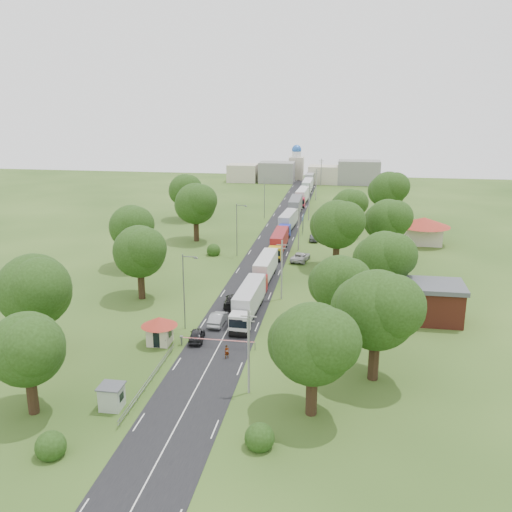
% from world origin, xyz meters
% --- Properties ---
extents(ground, '(260.00, 260.00, 0.00)m').
position_xyz_m(ground, '(0.00, 0.00, 0.00)').
color(ground, '#284517').
rests_on(ground, ground).
extents(road, '(8.00, 200.00, 0.04)m').
position_xyz_m(road, '(0.00, 20.00, 0.00)').
color(road, black).
rests_on(road, ground).
extents(boom_barrier, '(9.22, 0.35, 1.18)m').
position_xyz_m(boom_barrier, '(-1.36, -25.00, 0.89)').
color(boom_barrier, slate).
rests_on(boom_barrier, ground).
extents(guard_booth, '(4.40, 4.40, 3.45)m').
position_xyz_m(guard_booth, '(-7.20, -25.00, 2.16)').
color(guard_booth, beige).
rests_on(guard_booth, ground).
extents(kiosk, '(2.30, 2.30, 2.41)m').
position_xyz_m(kiosk, '(-7.00, -40.00, 1.23)').
color(kiosk, '#99A593').
rests_on(kiosk, ground).
extents(guard_rail, '(0.10, 17.00, 1.70)m').
position_xyz_m(guard_rail, '(-5.00, -35.00, 0.00)').
color(guard_rail, slate).
rests_on(guard_rail, ground).
extents(info_sign, '(0.12, 3.10, 4.10)m').
position_xyz_m(info_sign, '(5.20, 35.00, 3.00)').
color(info_sign, slate).
rests_on(info_sign, ground).
extents(pole_0, '(1.60, 0.24, 9.00)m').
position_xyz_m(pole_0, '(5.50, -35.00, 4.68)').
color(pole_0, gray).
rests_on(pole_0, ground).
extents(pole_1, '(1.60, 0.24, 9.00)m').
position_xyz_m(pole_1, '(5.50, -7.00, 4.68)').
color(pole_1, gray).
rests_on(pole_1, ground).
extents(pole_2, '(1.60, 0.24, 9.00)m').
position_xyz_m(pole_2, '(5.50, 21.00, 4.68)').
color(pole_2, gray).
rests_on(pole_2, ground).
extents(pole_3, '(1.60, 0.24, 9.00)m').
position_xyz_m(pole_3, '(5.50, 49.00, 4.68)').
color(pole_3, gray).
rests_on(pole_3, ground).
extents(pole_4, '(1.60, 0.24, 9.00)m').
position_xyz_m(pole_4, '(5.50, 77.00, 4.68)').
color(pole_4, gray).
rests_on(pole_4, ground).
extents(pole_5, '(1.60, 0.24, 9.00)m').
position_xyz_m(pole_5, '(5.50, 105.00, 4.68)').
color(pole_5, gray).
rests_on(pole_5, ground).
extents(lamp_0, '(2.03, 0.22, 10.00)m').
position_xyz_m(lamp_0, '(-5.35, -20.00, 5.55)').
color(lamp_0, slate).
rests_on(lamp_0, ground).
extents(lamp_1, '(2.03, 0.22, 10.00)m').
position_xyz_m(lamp_1, '(-5.35, 15.00, 5.55)').
color(lamp_1, slate).
rests_on(lamp_1, ground).
extents(lamp_2, '(2.03, 0.22, 10.00)m').
position_xyz_m(lamp_2, '(-5.35, 50.00, 5.55)').
color(lamp_2, slate).
rests_on(lamp_2, ground).
extents(tree_0, '(8.80, 8.80, 11.07)m').
position_xyz_m(tree_0, '(11.99, -37.84, 7.22)').
color(tree_0, '#382616').
rests_on(tree_0, ground).
extents(tree_1, '(9.60, 9.60, 12.05)m').
position_xyz_m(tree_1, '(17.99, -29.83, 7.85)').
color(tree_1, '#382616').
rests_on(tree_1, ground).
extents(tree_2, '(8.00, 8.00, 10.10)m').
position_xyz_m(tree_2, '(13.99, -17.86, 6.60)').
color(tree_2, '#382616').
rests_on(tree_2, ground).
extents(tree_3, '(8.80, 8.80, 11.07)m').
position_xyz_m(tree_3, '(19.99, -7.84, 7.22)').
color(tree_3, '#382616').
rests_on(tree_3, ground).
extents(tree_4, '(9.60, 9.60, 12.05)m').
position_xyz_m(tree_4, '(12.99, 10.17, 7.85)').
color(tree_4, '#382616').
rests_on(tree_4, ground).
extents(tree_5, '(8.80, 8.80, 11.07)m').
position_xyz_m(tree_5, '(21.99, 18.16, 7.22)').
color(tree_5, '#382616').
rests_on(tree_5, ground).
extents(tree_6, '(8.00, 8.00, 10.10)m').
position_xyz_m(tree_6, '(14.99, 35.14, 6.60)').
color(tree_6, '#382616').
rests_on(tree_6, ground).
extents(tree_7, '(9.60, 9.60, 12.05)m').
position_xyz_m(tree_7, '(23.99, 50.17, 7.85)').
color(tree_7, '#382616').
rests_on(tree_7, ground).
extents(tree_8, '(8.00, 8.00, 10.10)m').
position_xyz_m(tree_8, '(-14.01, -41.86, 6.60)').
color(tree_8, '#382616').
rests_on(tree_8, ground).
extents(tree_9, '(9.60, 9.60, 12.05)m').
position_xyz_m(tree_9, '(-20.01, -29.83, 7.85)').
color(tree_9, '#382616').
rests_on(tree_9, ground).
extents(tree_10, '(8.80, 8.80, 11.07)m').
position_xyz_m(tree_10, '(-15.01, -9.84, 7.22)').
color(tree_10, '#382616').
rests_on(tree_10, ground).
extents(tree_11, '(8.80, 8.80, 11.07)m').
position_xyz_m(tree_11, '(-22.01, 5.16, 7.22)').
color(tree_11, '#382616').
rests_on(tree_11, ground).
extents(tree_12, '(9.60, 9.60, 12.05)m').
position_xyz_m(tree_12, '(-16.01, 25.17, 7.85)').
color(tree_12, '#382616').
rests_on(tree_12, ground).
extents(tree_13, '(8.80, 8.80, 11.07)m').
position_xyz_m(tree_13, '(-24.01, 45.16, 7.22)').
color(tree_13, '#382616').
rests_on(tree_13, ground).
extents(house_brick, '(8.60, 6.60, 5.20)m').
position_xyz_m(house_brick, '(26.00, -12.00, 2.65)').
color(house_brick, maroon).
rests_on(house_brick, ground).
extents(house_cream, '(10.08, 10.08, 5.80)m').
position_xyz_m(house_cream, '(30.00, 30.00, 3.64)').
color(house_cream, beige).
rests_on(house_cream, ground).
extents(distant_town, '(52.00, 8.00, 8.00)m').
position_xyz_m(distant_town, '(0.68, 110.00, 3.49)').
color(distant_town, gray).
rests_on(distant_town, ground).
extents(church, '(5.00, 5.00, 12.30)m').
position_xyz_m(church, '(-4.00, 118.00, 5.39)').
color(church, beige).
rests_on(church, ground).
extents(truck_0, '(2.79, 14.49, 4.01)m').
position_xyz_m(truck_0, '(1.83, -14.50, 2.13)').
color(truck_0, silver).
rests_on(truck_0, ground).
extents(truck_1, '(2.62, 13.83, 3.83)m').
position_xyz_m(truck_1, '(1.83, 1.19, 2.03)').
color(truck_1, maroon).
rests_on(truck_1, ground).
extents(truck_2, '(2.39, 13.77, 3.82)m').
position_xyz_m(truck_2, '(1.94, 18.80, 2.03)').
color(truck_2, gold).
rests_on(truck_2, ground).
extents(truck_3, '(3.21, 14.28, 3.94)m').
position_xyz_m(truck_3, '(1.65, 37.08, 2.09)').
color(truck_3, '#1D2AAE').
rests_on(truck_3, ground).
extents(truck_4, '(2.92, 15.73, 4.36)m').
position_xyz_m(truck_4, '(1.70, 53.85, 2.31)').
color(truck_4, silver).
rests_on(truck_4, ground).
extents(truck_5, '(3.10, 14.76, 4.08)m').
position_xyz_m(truck_5, '(2.11, 70.39, 2.16)').
color(truck_5, '#B21B38').
rests_on(truck_5, ground).
extents(truck_6, '(2.57, 14.88, 4.13)m').
position_xyz_m(truck_6, '(2.23, 87.38, 2.19)').
color(truck_6, '#286B41').
rests_on(truck_6, ground).
extents(truck_7, '(3.27, 15.01, 4.15)m').
position_xyz_m(truck_7, '(1.99, 105.30, 2.20)').
color(truck_7, '#A6A6A6').
rests_on(truck_7, ground).
extents(car_lane_front, '(2.29, 4.49, 1.46)m').
position_xyz_m(car_lane_front, '(-3.00, -23.50, 0.73)').
color(car_lane_front, black).
rests_on(car_lane_front, ground).
extents(car_lane_mid, '(1.83, 4.94, 1.61)m').
position_xyz_m(car_lane_mid, '(-1.59, -18.00, 0.81)').
color(car_lane_mid, gray).
rests_on(car_lane_mid, ground).
extents(car_lane_rear, '(2.80, 5.86, 1.65)m').
position_xyz_m(car_lane_rear, '(-1.00, -10.95, 0.82)').
color(car_lane_rear, black).
rests_on(car_lane_rear, ground).
extents(car_verge_near, '(3.62, 6.12, 1.60)m').
position_xyz_m(car_verge_near, '(6.54, 13.56, 0.80)').
color(car_verge_near, '#B7B7B7').
rests_on(car_verge_near, ground).
extents(car_verge_far, '(2.01, 4.63, 1.56)m').
position_xyz_m(car_verge_far, '(8.00, 28.97, 0.78)').
color(car_verge_far, slate).
rests_on(car_verge_far, ground).
extents(pedestrian_near, '(0.69, 0.61, 1.58)m').
position_xyz_m(pedestrian_near, '(1.67, -27.69, 0.79)').
color(pedestrian_near, gray).
rests_on(pedestrian_near, ground).
extents(pedestrian_booth, '(1.10, 1.18, 1.95)m').
position_xyz_m(pedestrian_booth, '(-6.27, -26.00, 0.98)').
color(pedestrian_booth, gray).
rests_on(pedestrian_booth, ground).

